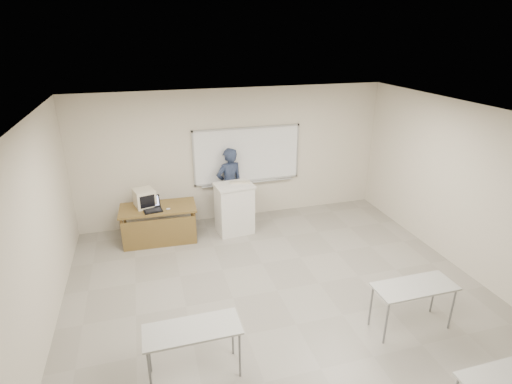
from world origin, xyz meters
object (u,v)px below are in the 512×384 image
object	(u,v)px
crt_monitor	(144,198)
keyboard	(240,182)
mouse	(168,209)
podium	(234,208)
instructor_desk	(159,217)
presenter	(230,185)
laptop	(153,207)
whiteboard	(247,156)

from	to	relation	value
crt_monitor	keyboard	world-z (taller)	keyboard
mouse	podium	bearing A→B (deg)	-14.17
instructor_desk	presenter	size ratio (longest dim) A/B	0.89
laptop	keyboard	distance (m)	1.88
mouse	whiteboard	bearing A→B (deg)	6.30
podium	laptop	bearing A→B (deg)	174.22
instructor_desk	podium	bearing A→B (deg)	2.93
whiteboard	podium	xyz separation A→B (m)	(-0.50, -0.77, -0.92)
whiteboard	instructor_desk	world-z (taller)	whiteboard
instructor_desk	mouse	xyz separation A→B (m)	(0.20, -0.09, 0.21)
podium	crt_monitor	distance (m)	1.90
laptop	mouse	world-z (taller)	laptop
crt_monitor	laptop	distance (m)	0.31
instructor_desk	laptop	xyz separation A→B (m)	(-0.10, -0.01, 0.25)
presenter	keyboard	bearing A→B (deg)	86.06
podium	instructor_desk	bearing A→B (deg)	173.91
whiteboard	mouse	bearing A→B (deg)	-155.45
presenter	instructor_desk	bearing A→B (deg)	6.16
crt_monitor	keyboard	distance (m)	2.02
podium	mouse	xyz separation A→B (m)	(-1.40, -0.10, 0.21)
instructor_desk	laptop	distance (m)	0.27
whiteboard	laptop	world-z (taller)	whiteboard
crt_monitor	laptop	world-z (taller)	crt_monitor
whiteboard	instructor_desk	xyz separation A→B (m)	(-2.10, -0.78, -0.92)
instructor_desk	keyboard	distance (m)	1.84
keyboard	laptop	bearing A→B (deg)	-165.36
laptop	mouse	xyz separation A→B (m)	(0.30, -0.08, -0.04)
crt_monitor	mouse	xyz separation A→B (m)	(0.45, -0.33, -0.16)
instructor_desk	crt_monitor	bearing A→B (deg)	138.97
whiteboard	mouse	distance (m)	2.21
podium	mouse	bearing A→B (deg)	177.56
laptop	crt_monitor	bearing A→B (deg)	113.37
crt_monitor	mouse	distance (m)	0.58
instructor_desk	crt_monitor	distance (m)	0.50
podium	laptop	distance (m)	1.72
instructor_desk	mouse	size ratio (longest dim) A/B	17.61
podium	laptop	world-z (taller)	podium
podium	whiteboard	bearing A→B (deg)	50.41
instructor_desk	mouse	world-z (taller)	mouse
crt_monitor	keyboard	bearing A→B (deg)	-19.49
keyboard	presenter	xyz separation A→B (m)	(-0.11, 0.56, -0.26)
instructor_desk	podium	world-z (taller)	podium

